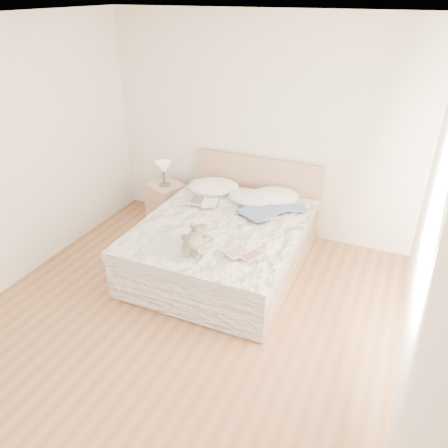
{
  "coord_description": "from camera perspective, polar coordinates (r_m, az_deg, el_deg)",
  "views": [
    {
      "loc": [
        1.72,
        -2.78,
        2.9
      ],
      "look_at": [
        0.04,
        1.05,
        0.62
      ],
      "focal_mm": 35.0,
      "sensor_mm": 36.0,
      "label": 1
    }
  ],
  "objects": [
    {
      "name": "wall_right",
      "position": [
        3.2,
        25.44,
        -3.54
      ],
      "size": [
        0.02,
        4.5,
        2.7
      ],
      "primitive_type": "cube",
      "color": "white",
      "rests_on": "ground"
    },
    {
      "name": "teddy_bear",
      "position": [
        4.29,
        -4.02,
        -3.12
      ],
      "size": [
        0.35,
        0.43,
        0.2
      ],
      "primitive_type": null,
      "rotation": [
        0.0,
        0.0,
        0.28
      ],
      "color": "#675E4F",
      "rests_on": "bed"
    },
    {
      "name": "floor",
      "position": [
        4.37,
        -6.22,
        -13.18
      ],
      "size": [
        4.0,
        4.5,
        0.0
      ],
      "primitive_type": "cube",
      "color": "brown",
      "rests_on": "ground"
    },
    {
      "name": "window",
      "position": [
        3.42,
        25.68,
        0.41
      ],
      "size": [
        0.02,
        1.3,
        1.1
      ],
      "primitive_type": "cube",
      "color": "white",
      "rests_on": "wall_right"
    },
    {
      "name": "pillow_left",
      "position": [
        5.62,
        -1.37,
        4.87
      ],
      "size": [
        0.78,
        0.65,
        0.2
      ],
      "primitive_type": "ellipsoid",
      "rotation": [
        0.0,
        0.0,
        0.33
      ],
      "color": "white",
      "rests_on": "bed"
    },
    {
      "name": "nightstand",
      "position": [
        6.07,
        -7.55,
        2.75
      ],
      "size": [
        0.57,
        0.55,
        0.56
      ],
      "primitive_type": "cube",
      "rotation": [
        0.0,
        0.0,
        -0.42
      ],
      "color": "tan",
      "rests_on": "floor"
    },
    {
      "name": "wall_back",
      "position": [
        5.54,
        4.69,
        12.26
      ],
      "size": [
        4.0,
        0.02,
        2.7
      ],
      "primitive_type": "cube",
      "color": "white",
      "rests_on": "ground"
    },
    {
      "name": "blouse",
      "position": [
        5.07,
        5.15,
        1.85
      ],
      "size": [
        0.81,
        0.82,
        0.02
      ],
      "primitive_type": null,
      "rotation": [
        0.0,
        0.0,
        -0.47
      ],
      "color": "#3C5077",
      "rests_on": "bed"
    },
    {
      "name": "childrens_book",
      "position": [
        4.23,
        2.73,
        -3.92
      ],
      "size": [
        0.41,
        0.36,
        0.02
      ],
      "primitive_type": "cube",
      "rotation": [
        0.0,
        0.0,
        -0.49
      ],
      "color": "beige",
      "rests_on": "bed"
    },
    {
      "name": "table_lamp",
      "position": [
        5.82,
        -7.91,
        7.16
      ],
      "size": [
        0.22,
        0.22,
        0.33
      ],
      "color": "#4C4642",
      "rests_on": "nightstand"
    },
    {
      "name": "pillow_middle",
      "position": [
        5.32,
        3.36,
        3.42
      ],
      "size": [
        0.61,
        0.47,
        0.17
      ],
      "primitive_type": "ellipsoid",
      "rotation": [
        0.0,
        0.0,
        -0.14
      ],
      "color": "white",
      "rests_on": "bed"
    },
    {
      "name": "pillow_right",
      "position": [
        5.39,
        6.51,
        3.6
      ],
      "size": [
        0.76,
        0.66,
        0.19
      ],
      "primitive_type": "ellipsoid",
      "rotation": [
        0.0,
        0.0,
        0.42
      ],
      "color": "white",
      "rests_on": "bed"
    },
    {
      "name": "ceiling",
      "position": [
        3.28,
        -8.92,
        24.77
      ],
      "size": [
        4.0,
        4.5,
        0.0
      ],
      "primitive_type": "cube",
      "color": "white",
      "rests_on": "ground"
    },
    {
      "name": "bed",
      "position": [
        5.05,
        0.2,
        -2.32
      ],
      "size": [
        1.72,
        2.14,
        1.0
      ],
      "color": "tan",
      "rests_on": "floor"
    },
    {
      "name": "photo_book",
      "position": [
        5.23,
        -2.67,
        2.85
      ],
      "size": [
        0.41,
        0.33,
        0.03
      ],
      "primitive_type": "cube",
      "rotation": [
        0.0,
        0.0,
        0.24
      ],
      "color": "white",
      "rests_on": "bed"
    }
  ]
}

